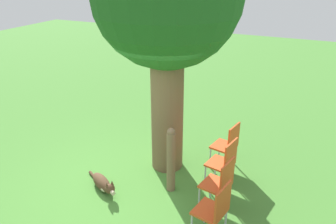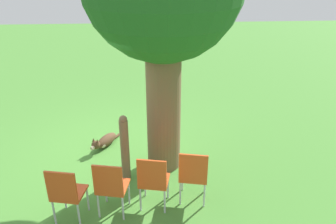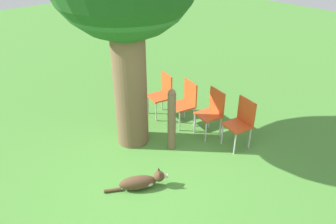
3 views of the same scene
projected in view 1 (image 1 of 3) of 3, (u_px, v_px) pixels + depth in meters
The scene contains 7 objects.
ground_plane at pixel (128, 182), 6.12m from camera, with size 30.00×30.00×0.00m, color #478433.
dog at pixel (103, 184), 5.88m from camera, with size 0.93×0.60×0.34m.
fence_post at pixel (171, 160), 5.68m from camera, with size 0.15×0.15×1.24m.
red_chair_0 at pixel (215, 208), 4.66m from camera, with size 0.50×0.52×0.96m.
red_chair_1 at pixel (220, 182), 5.23m from camera, with size 0.50×0.52×0.96m.
red_chair_2 at pixel (225, 161), 5.79m from camera, with size 0.50×0.52×0.96m.
red_chair_3 at pixel (228, 143), 6.35m from camera, with size 0.50×0.52×0.96m.
Camera 1 is at (2.75, -4.28, 3.72)m, focal length 35.00 mm.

